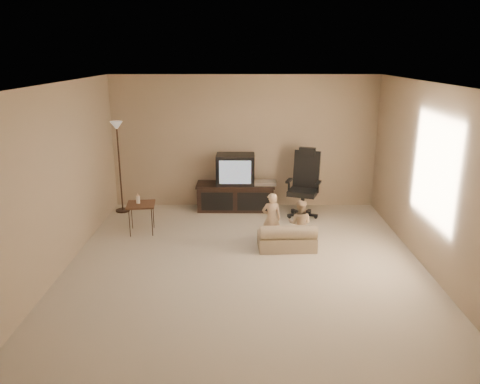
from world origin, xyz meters
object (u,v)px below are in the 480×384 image
object	(u,v)px
floor_lamp	(118,147)
toddler_left	(271,218)
tv_stand	(236,187)
toddler_right	(300,224)
side_table	(141,205)
office_chair	(304,192)
child_sofa	(287,239)

from	to	relation	value
floor_lamp	toddler_left	distance (m)	3.22
tv_stand	toddler_left	size ratio (longest dim) A/B	1.82
toddler_left	toddler_right	world-z (taller)	toddler_left
tv_stand	toddler_right	distance (m)	2.06
toddler_left	side_table	bearing A→B (deg)	-16.87
office_chair	child_sofa	world-z (taller)	office_chair
floor_lamp	toddler_right	bearing A→B (deg)	-28.09
child_sofa	side_table	bearing A→B (deg)	160.79
side_table	toddler_left	bearing A→B (deg)	-12.19
toddler_left	toddler_right	xyz separation A→B (m)	(0.43, -0.14, -0.04)
child_sofa	toddler_left	size ratio (longest dim) A/B	1.08
floor_lamp	child_sofa	distance (m)	3.60
floor_lamp	toddler_left	xyz separation A→B (m)	(2.71, -1.54, -0.83)
office_chair	floor_lamp	bearing A→B (deg)	-164.31
office_chair	side_table	size ratio (longest dim) A/B	1.84
tv_stand	office_chair	world-z (taller)	office_chair
side_table	toddler_left	size ratio (longest dim) A/B	0.82
toddler_left	tv_stand	bearing A→B (deg)	-75.74
office_chair	floor_lamp	size ratio (longest dim) A/B	0.73
side_table	toddler_right	bearing A→B (deg)	-13.13
tv_stand	floor_lamp	bearing A→B (deg)	-175.95
tv_stand	side_table	distance (m)	1.97
child_sofa	toddler_right	distance (m)	0.31
floor_lamp	side_table	bearing A→B (deg)	-61.44
office_chair	child_sofa	xyz separation A→B (m)	(-0.44, -1.55, -0.27)
office_chair	side_table	bearing A→B (deg)	-143.52
side_table	toddler_right	world-z (taller)	toddler_right
floor_lamp	office_chair	bearing A→B (deg)	-3.99
tv_stand	toddler_left	distance (m)	1.76
floor_lamp	child_sofa	world-z (taller)	floor_lamp
child_sofa	toddler_left	distance (m)	0.41
toddler_right	toddler_left	bearing A→B (deg)	0.72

